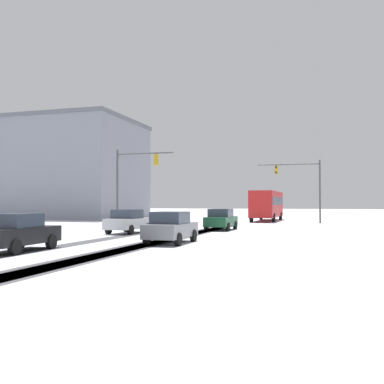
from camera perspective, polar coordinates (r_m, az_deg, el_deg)
The scene contains 13 objects.
wheel_track_left_lane at distance 24.37m, azimuth -4.80°, elevation -6.26°, with size 1.13×33.09×0.01m, color #4C4C51.
wheel_track_right_lane at distance 24.15m, azimuth -3.42°, elevation -6.30°, with size 1.10×33.09×0.01m, color #4C4C51.
wheel_track_center at distance 24.25m, azimuth -4.02°, elevation -6.28°, with size 1.11×33.09×0.01m, color #4C4C51.
wheel_track_oncoming at distance 25.72m, azimuth -11.51°, elevation -5.98°, with size 1.16×33.09×0.01m, color #4C4C51.
sidewalk_kerb_right at distance 21.19m, azimuth 18.94°, elevation -6.77°, with size 4.00×33.09×0.12m, color white.
traffic_signal_near_left at distance 37.01m, azimuth -7.68°, elevation 2.16°, with size 5.03×0.38×6.50m.
traffic_signal_far_right at distance 47.66m, azimuth 13.89°, elevation 1.50°, with size 6.40×0.54×6.50m.
car_dark_green_lead at distance 34.02m, azimuth 3.73°, elevation -3.51°, with size 1.89×4.13×1.62m.
car_silver_second at distance 30.82m, azimuth -8.17°, elevation -3.72°, with size 1.94×4.15×1.62m.
car_grey_third at distance 22.92m, azimuth -2.71°, elevation -4.53°, with size 1.85×4.11×1.62m.
car_black_fourth at distance 20.50m, azimuth -21.41°, elevation -4.81°, with size 1.93×4.15×1.62m.
bus_oncoming at distance 52.36m, azimuth 9.56°, elevation -1.47°, with size 2.73×11.02×3.38m.
office_building_far_left_block at distance 66.85m, azimuth -19.51°, elevation 2.61°, with size 29.52×15.29×13.29m.
Camera 1 is at (8.62, -7.54, 2.07)m, focal length 41.77 mm.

